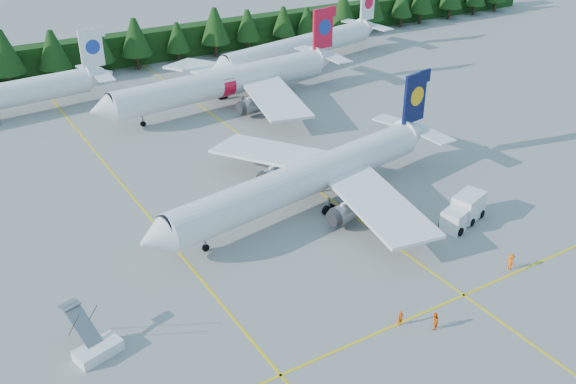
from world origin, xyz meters
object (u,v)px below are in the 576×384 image
service_truck (463,211)px  airliner_red (219,84)px  airliner_navy (298,182)px  airstairs (96,347)px

service_truck → airliner_red: bearing=80.2°
airliner_navy → airstairs: (-26.92, -11.67, -2.95)m
airstairs → service_truck: bearing=-16.3°
airliner_navy → service_truck: 18.69m
airliner_navy → service_truck: airliner_navy is taller
airstairs → service_truck: 41.17m
service_truck → airstairs: bearing=161.6°
airliner_navy → airliner_red: bearing=68.3°
airliner_navy → airliner_red: airliner_red is taller
airliner_navy → airliner_red: size_ratio=0.93×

